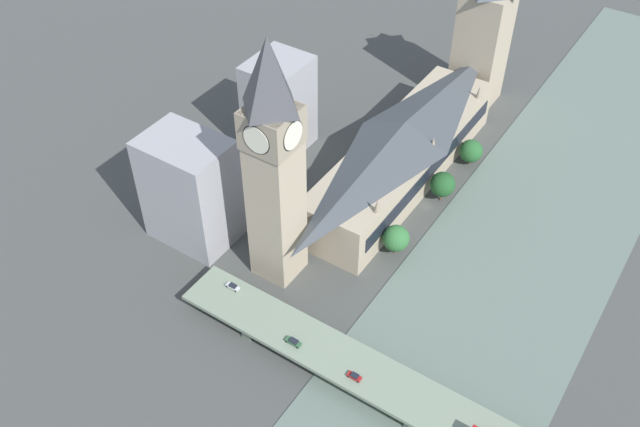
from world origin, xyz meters
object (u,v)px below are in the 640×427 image
object	(u,v)px
parliament_hall	(403,151)
victoria_tower	(482,38)
clock_tower	(274,161)
road_bridge	(421,404)
car_northbound_tail	(354,376)
car_southbound_lead	(293,342)
car_southbound_mid	(233,286)

from	to	relation	value
parliament_hall	victoria_tower	bearing A→B (deg)	-89.95
clock_tower	road_bridge	xyz separation A→B (m)	(-61.06, 21.80, -38.58)
car_northbound_tail	car_southbound_lead	world-z (taller)	car_southbound_lead
clock_tower	car_southbound_mid	distance (m)	41.33
car_southbound_lead	car_northbound_tail	bearing A→B (deg)	179.27
victoria_tower	car_southbound_mid	bearing A→B (deg)	84.17
clock_tower	victoria_tower	world-z (taller)	clock_tower
victoria_tower	car_southbound_lead	bearing A→B (deg)	94.86
victoria_tower	car_northbound_tail	xyz separation A→B (m)	(-32.28, 146.36, -21.48)
car_northbound_tail	car_southbound_mid	bearing A→B (deg)	-8.41
clock_tower	car_southbound_lead	xyz separation A→B (m)	(-22.99, 24.93, -36.82)
road_bridge	car_northbound_tail	bearing A→B (deg)	10.52
parliament_hall	road_bridge	xyz separation A→B (m)	(-50.43, 81.24, -7.98)
parliament_hall	car_southbound_lead	size ratio (longest dim) A/B	21.03
car_northbound_tail	road_bridge	bearing A→B (deg)	-169.48
clock_tower	car_northbound_tail	bearing A→B (deg)	149.56
clock_tower	road_bridge	size ratio (longest dim) A/B	0.54
victoria_tower	car_northbound_tail	distance (m)	151.41
clock_tower	car_northbound_tail	distance (m)	61.89
road_bridge	car_northbound_tail	world-z (taller)	car_northbound_tail
parliament_hall	car_southbound_lead	xyz separation A→B (m)	(-12.36, 84.37, -6.23)
parliament_hall	clock_tower	bearing A→B (deg)	79.86
victoria_tower	road_bridge	size ratio (longest dim) A/B	0.39
car_northbound_tail	car_southbound_lead	distance (m)	19.87
car_southbound_mid	clock_tower	bearing A→B (deg)	-101.30
car_southbound_mid	parliament_hall	bearing A→B (deg)	-100.41
car_southbound_lead	road_bridge	bearing A→B (deg)	-175.30
road_bridge	car_southbound_lead	distance (m)	38.24
parliament_hall	car_northbound_tail	distance (m)	90.77
car_northbound_tail	car_southbound_mid	world-z (taller)	car_northbound_tail
parliament_hall	car_southbound_mid	size ratio (longest dim) A/B	22.71
parliament_hall	victoria_tower	size ratio (longest dim) A/B	1.65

